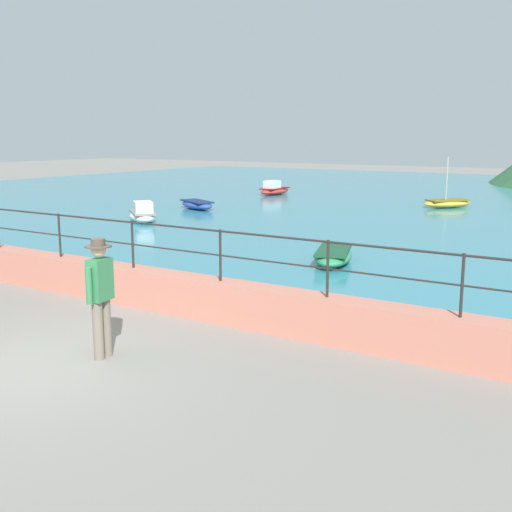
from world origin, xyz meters
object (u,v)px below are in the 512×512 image
person_walking (100,292)px  boat_5 (274,190)px  boat_2 (197,204)px  boat_1 (143,214)px  boat_4 (333,255)px  boat_0 (447,203)px

person_walking → boat_5: person_walking is taller
boat_2 → boat_5: 7.58m
boat_2 → boat_5: boat_5 is taller
boat_1 → boat_4: 9.85m
boat_0 → boat_2: (-8.93, -6.36, -0.01)m
boat_1 → person_walking: bearing=-49.5°
person_walking → boat_2: 18.32m
boat_1 → boat_5: size_ratio=1.00×
boat_4 → boat_5: size_ratio=1.06×
person_walking → boat_2: (-10.17, 15.22, -0.72)m
boat_2 → boat_5: (-0.67, 7.55, 0.07)m
boat_4 → boat_1: bearing=161.0°
boat_2 → boat_1: bearing=-79.5°
person_walking → boat_5: 25.23m
person_walking → boat_0: bearing=93.3°
person_walking → boat_4: 7.79m
boat_2 → person_walking: bearing=-56.2°
boat_1 → boat_4: bearing=-19.0°
boat_1 → boat_4: (9.31, -3.21, -0.07)m
person_walking → boat_5: bearing=115.5°
boat_0 → boat_2: size_ratio=0.96×
person_walking → boat_1: size_ratio=0.75×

